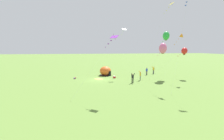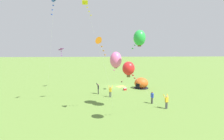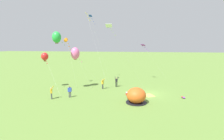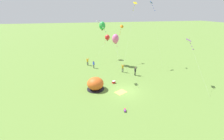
% 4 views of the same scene
% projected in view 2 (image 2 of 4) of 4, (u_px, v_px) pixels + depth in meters
% --- Properties ---
extents(ground_plane, '(300.00, 300.00, 0.00)m').
position_uv_depth(ground_plane, '(117.00, 87.00, 35.87)').
color(ground_plane, olive).
extents(popup_tent, '(2.81, 2.81, 2.10)m').
position_uv_depth(popup_tent, '(141.00, 83.00, 34.35)').
color(popup_tent, '#D8591E').
rests_on(popup_tent, ground).
extents(picnic_blanket, '(2.11, 1.93, 0.01)m').
position_uv_depth(picnic_blanket, '(121.00, 86.00, 36.05)').
color(picnic_blanket, gold).
rests_on(picnic_blanket, ground).
extents(cooler_box, '(0.62, 0.51, 0.44)m').
position_uv_depth(cooler_box, '(125.00, 89.00, 32.73)').
color(cooler_box, red).
rests_on(cooler_box, ground).
extents(toddler_crawling, '(0.31, 0.55, 0.32)m').
position_uv_depth(toddler_crawling, '(122.00, 81.00, 40.88)').
color(toddler_crawling, purple).
rests_on(toddler_crawling, ground).
extents(person_arms_raised, '(0.47, 0.68, 1.89)m').
position_uv_depth(person_arms_raised, '(98.00, 88.00, 29.88)').
color(person_arms_raised, black).
rests_on(person_arms_raised, ground).
extents(person_near_tent, '(0.37, 0.55, 1.72)m').
position_uv_depth(person_near_tent, '(152.00, 97.00, 24.57)').
color(person_near_tent, '#4C4C51').
rests_on(person_near_tent, ground).
extents(person_strolling, '(0.70, 0.58, 1.89)m').
position_uv_depth(person_strolling, '(110.00, 91.00, 27.87)').
color(person_strolling, '#4C4C51').
rests_on(person_strolling, ground).
extents(person_with_toddler, '(0.71, 0.60, 1.89)m').
position_uv_depth(person_with_toddler, '(166.00, 101.00, 22.39)').
color(person_with_toddler, '#4C4C51').
rests_on(person_with_toddler, ground).
extents(kite_blue, '(2.86, 3.83, 13.99)m').
position_uv_depth(kite_blue, '(54.00, 6.00, 22.04)').
color(kite_blue, silver).
rests_on(kite_blue, ground).
extents(kite_pink, '(1.51, 3.51, 7.31)m').
position_uv_depth(kite_pink, '(116.00, 60.00, 22.56)').
color(kite_pink, silver).
rests_on(kite_pink, ground).
extents(kite_red, '(5.56, 5.82, 6.41)m').
position_uv_depth(kite_red, '(129.00, 68.00, 17.38)').
color(kite_red, silver).
rests_on(kite_red, ground).
extents(kite_yellow, '(4.46, 5.32, 13.88)m').
position_uv_depth(kite_yellow, '(87.00, 8.00, 22.76)').
color(kite_yellow, silver).
rests_on(kite_yellow, ground).
extents(kite_green, '(4.80, 7.45, 9.86)m').
position_uv_depth(kite_green, '(139.00, 38.00, 20.44)').
color(kite_green, silver).
rests_on(kite_green, ground).
extents(kite_purple, '(1.61, 6.08, 8.02)m').
position_uv_depth(kite_purple, '(61.00, 51.00, 33.54)').
color(kite_purple, silver).
rests_on(kite_purple, ground).
extents(kite_white, '(6.26, 5.76, 10.72)m').
position_uv_depth(kite_white, '(138.00, 35.00, 29.41)').
color(kite_white, silver).
rests_on(kite_white, ground).
extents(kite_orange, '(2.26, 3.02, 9.02)m').
position_uv_depth(kite_orange, '(100.00, 41.00, 19.80)').
color(kite_orange, silver).
rests_on(kite_orange, ground).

